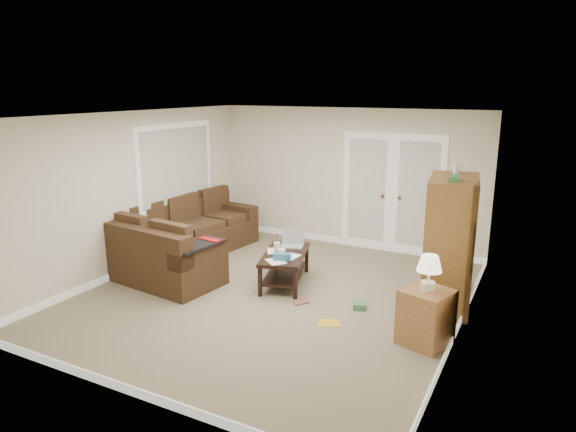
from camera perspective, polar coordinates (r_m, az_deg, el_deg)
The scene contains 17 objects.
floor at distance 7.31m, azimuth -1.57°, elevation -8.80°, with size 5.50×5.50×0.00m, color gray.
ceiling at distance 6.74m, azimuth -1.71°, elevation 11.16°, with size 5.00×5.50×0.02m, color white.
wall_left at distance 8.40m, azimuth -16.74°, elevation 2.56°, with size 0.02×5.50×2.50m, color white.
wall_right at distance 6.15m, azimuth 19.20°, elevation -1.75°, with size 0.02×5.50×2.50m, color white.
wall_back at distance 9.37m, azimuth 6.56°, elevation 4.22°, with size 5.00×0.02×2.50m, color white.
wall_front at distance 4.81m, azimuth -17.83°, elevation -6.01°, with size 5.00×0.02×2.50m, color white.
baseboards at distance 7.30m, azimuth -1.57°, elevation -8.44°, with size 5.00×5.50×0.10m, color white, non-canonical shape.
french_doors at distance 9.12m, azimuth 11.44°, elevation 2.38°, with size 1.80×0.05×2.13m.
window_left at distance 9.06m, azimuth -12.33°, elevation 5.57°, with size 0.05×1.92×1.42m.
sectional_sofa at distance 8.62m, azimuth -11.96°, elevation -2.99°, with size 2.06×3.15×0.91m.
coffee_table at distance 7.66m, azimuth -0.31°, elevation -5.61°, with size 0.90×1.29×0.80m.
tv_armoire at distance 7.05m, azimuth 17.50°, elevation -2.79°, with size 0.74×1.16×1.87m.
side_cabinet at distance 6.09m, azimuth 15.09°, elevation -10.29°, with size 0.63×0.63×1.06m.
space_heater at distance 8.92m, azimuth 15.36°, elevation -4.07°, with size 0.11×0.09×0.28m, color white.
floor_magazine at distance 6.53m, azimuth 4.63°, elevation -11.77°, with size 0.27×0.21×0.01m, color gold.
floor_greenbox at distance 6.96m, azimuth 7.91°, elevation -9.80°, with size 0.15×0.20×0.08m, color #397D49.
floor_book at distance 7.14m, azimuth 1.11°, elevation -9.33°, with size 0.15×0.20×0.02m, color brown.
Camera 1 is at (3.28, -5.89, 2.85)m, focal length 32.00 mm.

